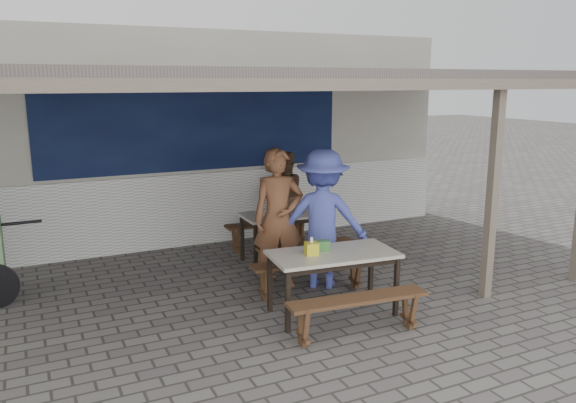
% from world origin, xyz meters
% --- Properties ---
extents(ground, '(60.00, 60.00, 0.00)m').
position_xyz_m(ground, '(0.00, 0.00, 0.00)').
color(ground, '#63605A').
rests_on(ground, ground).
extents(back_wall, '(9.00, 1.28, 3.50)m').
position_xyz_m(back_wall, '(-0.00, 3.58, 1.72)').
color(back_wall, beige).
rests_on(back_wall, ground).
extents(warung_roof, '(9.00, 4.21, 2.81)m').
position_xyz_m(warung_roof, '(0.02, 0.90, 2.71)').
color(warung_roof, '#5D534F').
rests_on(warung_roof, ground).
extents(table_left, '(1.33, 0.71, 0.75)m').
position_xyz_m(table_left, '(0.68, 1.50, 0.67)').
color(table_left, beige).
rests_on(table_left, ground).
extents(bench_left_street, '(1.43, 0.30, 0.45)m').
position_xyz_m(bench_left_street, '(0.67, 0.81, 0.34)').
color(bench_left_street, brown).
rests_on(bench_left_street, ground).
extents(bench_left_wall, '(1.43, 0.30, 0.45)m').
position_xyz_m(bench_left_wall, '(0.69, 2.19, 0.34)').
color(bench_left_wall, brown).
rests_on(bench_left_wall, ground).
extents(table_right, '(1.52, 0.88, 0.75)m').
position_xyz_m(table_right, '(0.32, -0.53, 0.67)').
color(table_right, beige).
rests_on(table_right, ground).
extents(bench_right_street, '(1.58, 0.43, 0.45)m').
position_xyz_m(bench_right_street, '(0.26, -1.19, 0.34)').
color(bench_right_street, brown).
rests_on(bench_right_street, ground).
extents(bench_right_wall, '(1.58, 0.43, 0.45)m').
position_xyz_m(bench_right_wall, '(0.39, 0.12, 0.34)').
color(bench_right_wall, brown).
rests_on(bench_right_wall, ground).
extents(patron_street_side, '(0.75, 0.57, 1.84)m').
position_xyz_m(patron_street_side, '(0.15, 0.60, 0.92)').
color(patron_street_side, brown).
rests_on(patron_street_side, ground).
extents(patron_wall_side, '(0.76, 0.60, 1.53)m').
position_xyz_m(patron_wall_side, '(1.13, 2.51, 0.77)').
color(patron_wall_side, brown).
rests_on(patron_wall_side, ground).
extents(patron_right_table, '(1.36, 1.22, 1.83)m').
position_xyz_m(patron_right_table, '(0.66, 0.34, 0.92)').
color(patron_right_table, '#4954B4').
rests_on(patron_right_table, ground).
extents(tissue_box, '(0.17, 0.17, 0.14)m').
position_xyz_m(tissue_box, '(0.06, -0.50, 0.82)').
color(tissue_box, gold).
rests_on(tissue_box, table_right).
extents(donation_box, '(0.20, 0.16, 0.12)m').
position_xyz_m(donation_box, '(0.24, -0.40, 0.81)').
color(donation_box, '#3A7634').
rests_on(donation_box, table_right).
extents(condiment_jar, '(0.07, 0.07, 0.08)m').
position_xyz_m(condiment_jar, '(1.10, 1.73, 0.79)').
color(condiment_jar, silver).
rests_on(condiment_jar, table_left).
extents(condiment_bowl, '(0.23, 0.23, 0.05)m').
position_xyz_m(condiment_bowl, '(0.33, 1.53, 0.77)').
color(condiment_bowl, white).
rests_on(condiment_bowl, table_left).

